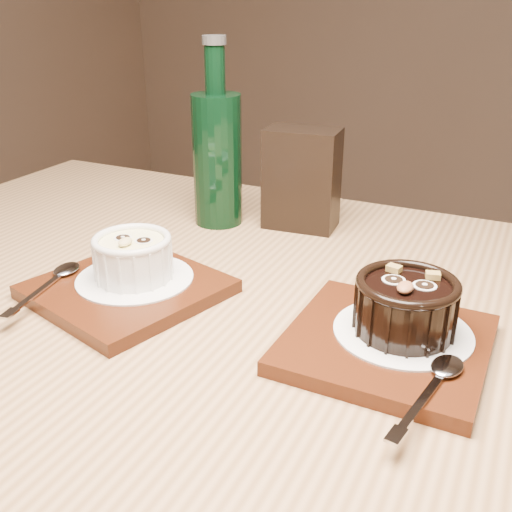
{
  "coord_description": "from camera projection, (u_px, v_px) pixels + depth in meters",
  "views": [
    {
      "loc": [
        0.41,
        -0.23,
        1.06
      ],
      "look_at": [
        0.12,
        0.24,
        0.81
      ],
      "focal_mm": 42.0,
      "sensor_mm": 36.0,
      "label": 1
    }
  ],
  "objects": [
    {
      "name": "condiment_stand",
      "position": [
        302.0,
        179.0,
        0.83
      ],
      "size": [
        0.11,
        0.08,
        0.14
      ],
      "primitive_type": "cube",
      "rotation": [
        0.0,
        0.0,
        0.18
      ],
      "color": "black",
      "rests_on": "table"
    },
    {
      "name": "doily_right",
      "position": [
        403.0,
        332.0,
        0.56
      ],
      "size": [
        0.13,
        0.13,
        0.0
      ],
      "primitive_type": "cylinder",
      "color": "white",
      "rests_on": "tray_right"
    },
    {
      "name": "spoon_left",
      "position": [
        49.0,
        282.0,
        0.65
      ],
      "size": [
        0.06,
        0.14,
        0.01
      ],
      "primitive_type": null,
      "rotation": [
        0.0,
        0.0,
        0.28
      ],
      "color": "#BABBC3",
      "rests_on": "tray_left"
    },
    {
      "name": "tray_left",
      "position": [
        128.0,
        289.0,
        0.66
      ],
      "size": [
        0.21,
        0.21,
        0.01
      ],
      "primitive_type": "cube",
      "rotation": [
        0.0,
        0.0,
        -0.18
      ],
      "color": "#481E0C",
      "rests_on": "table"
    },
    {
      "name": "tray_right",
      "position": [
        386.0,
        344.0,
        0.56
      ],
      "size": [
        0.19,
        0.19,
        0.01
      ],
      "primitive_type": "cube",
      "rotation": [
        0.0,
        0.0,
        0.08
      ],
      "color": "#481E0C",
      "rests_on": "table"
    },
    {
      "name": "spoon_right",
      "position": [
        432.0,
        386.0,
        0.48
      ],
      "size": [
        0.04,
        0.14,
        0.01
      ],
      "primitive_type": null,
      "rotation": [
        0.0,
        0.0,
        -0.08
      ],
      "color": "#BABBC3",
      "rests_on": "tray_right"
    },
    {
      "name": "doily_left",
      "position": [
        135.0,
        278.0,
        0.67
      ],
      "size": [
        0.13,
        0.13,
        0.0
      ],
      "primitive_type": "cylinder",
      "color": "white",
      "rests_on": "tray_left"
    },
    {
      "name": "table",
      "position": [
        254.0,
        383.0,
        0.67
      ],
      "size": [
        1.27,
        0.91,
        0.75
      ],
      "rotation": [
        0.0,
        0.0,
        0.09
      ],
      "color": "olive",
      "rests_on": "ground"
    },
    {
      "name": "green_bottle",
      "position": [
        217.0,
        155.0,
        0.84
      ],
      "size": [
        0.07,
        0.07,
        0.26
      ],
      "color": "black",
      "rests_on": "table"
    },
    {
      "name": "ramekin_white",
      "position": [
        133.0,
        255.0,
        0.66
      ],
      "size": [
        0.09,
        0.09,
        0.05
      ],
      "rotation": [
        0.0,
        0.0,
        0.22
      ],
      "color": "white",
      "rests_on": "doily_left"
    },
    {
      "name": "ramekin_dark",
      "position": [
        406.0,
        303.0,
        0.55
      ],
      "size": [
        0.1,
        0.1,
        0.06
      ],
      "rotation": [
        0.0,
        0.0,
        0.11
      ],
      "color": "black",
      "rests_on": "doily_right"
    }
  ]
}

